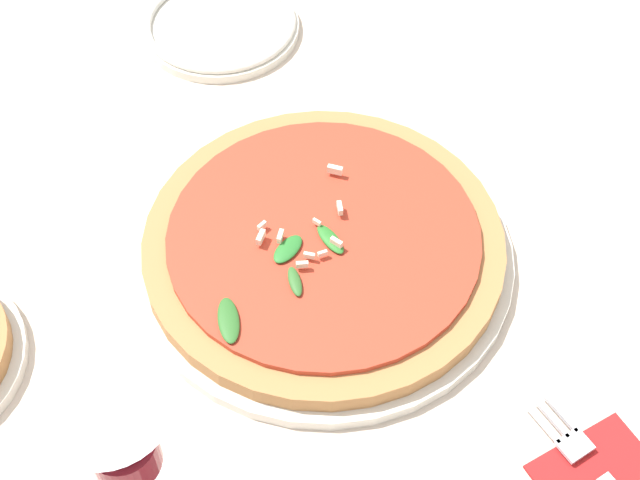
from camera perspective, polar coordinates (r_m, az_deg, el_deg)
The scene contains 4 objects.
ground_plane at distance 0.79m, azimuth 1.70°, elevation -2.80°, with size 6.00×6.00×0.00m, color beige.
pizza_arugula_main at distance 0.79m, azimuth -0.01°, elevation -0.59°, with size 0.34×0.34×0.05m.
wine_glass at distance 0.61m, azimuth -12.66°, elevation -12.42°, with size 0.08×0.08×0.16m.
side_plate_white at distance 1.03m, azimuth -6.38°, elevation 13.49°, with size 0.18×0.18×0.02m.
Camera 1 is at (-0.35, 0.29, 0.65)m, focal length 50.00 mm.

